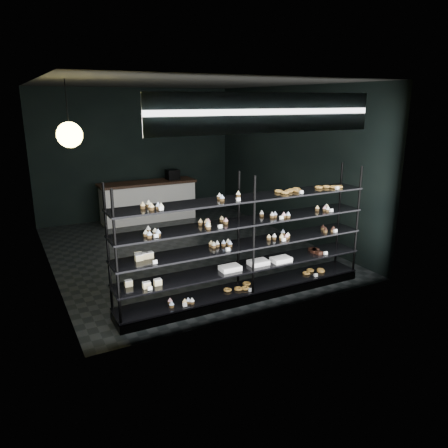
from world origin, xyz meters
name	(u,v)px	position (x,y,z in m)	size (l,w,h in m)	color
room	(182,171)	(0.00, 0.00, 1.60)	(5.01, 6.01, 3.20)	black
display_shelf	(244,259)	(-0.03, -2.45, 0.63)	(4.00, 0.50, 1.91)	black
signage	(268,113)	(0.00, -2.93, 2.75)	(3.30, 0.05, 0.50)	#0D0F41
pendant_lamp	(70,135)	(-2.20, -1.39, 2.45)	(0.35, 0.35, 0.90)	black
service_counter	(149,201)	(0.10, 2.50, 0.50)	(2.37, 0.65, 1.23)	beige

